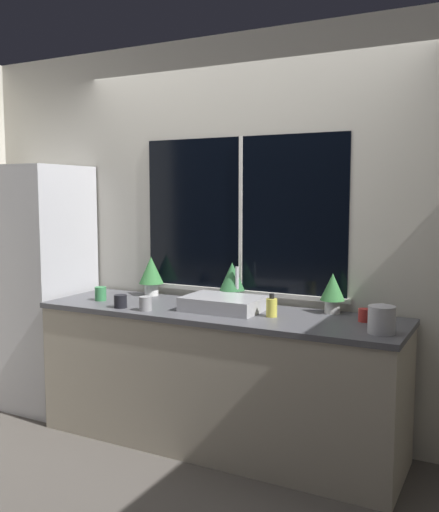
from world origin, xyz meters
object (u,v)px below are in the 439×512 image
potted_plant_right (333,290)px  mug_red (364,315)px  refrigerator (35,286)px  mug_green (101,294)px  potted_plant_center (232,279)px  mug_grey (145,304)px  kettle (382,319)px  soap_bottle (272,307)px  potted_plant_left (151,273)px  sink (223,303)px  mug_black (120,301)px

potted_plant_right → mug_red: size_ratio=3.29×
refrigerator → potted_plant_right: 2.30m
mug_green → refrigerator: bearing=170.9°
potted_plant_center → mug_grey: 0.62m
refrigerator → mug_grey: refrigerator is taller
potted_plant_right → mug_green: potted_plant_right is taller
mug_green → kettle: bearing=-1.6°
potted_plant_right → soap_bottle: bearing=-137.8°
mug_grey → potted_plant_left: bearing=120.3°
sink → potted_plant_center: bearing=103.1°
mug_grey → kettle: 1.46m
mug_grey → refrigerator: bearing=167.9°
potted_plant_right → mug_black: 1.36m
refrigerator → potted_plant_left: size_ratio=6.44×
mug_grey → mug_red: mug_grey is taller
potted_plant_left → kettle: bearing=-12.5°
potted_plant_right → mug_black: (-1.28, -0.47, -0.10)m
mug_black → kettle: 1.66m
soap_bottle → mug_red: (0.53, 0.12, -0.02)m
potted_plant_center → potted_plant_right: potted_plant_center is taller
potted_plant_center → kettle: 1.15m
soap_bottle → mug_red: 0.54m
mug_green → mug_black: bearing=-26.8°
sink → kettle: (1.02, -0.15, 0.03)m
refrigerator → mug_red: 2.53m
mug_grey → kettle: (1.46, 0.09, 0.03)m
potted_plant_center → soap_bottle: potted_plant_center is taller
refrigerator → kettle: (2.67, -0.17, 0.05)m
potted_plant_left → mug_green: bearing=-121.5°
sink → potted_plant_right: sink is taller
refrigerator → kettle: bearing=-3.7°
sink → mug_red: 0.88m
sink → potted_plant_right: size_ratio=1.95×
mug_grey → potted_plant_right: bearing=23.6°
refrigerator → kettle: size_ratio=11.19×
mug_grey → mug_red: size_ratio=1.19×
soap_bottle → refrigerator: bearing=178.3°
potted_plant_center → mug_black: (-0.58, -0.47, -0.12)m
potted_plant_right → mug_red: potted_plant_right is taller
potted_plant_center → sink: bearing=-76.9°
mug_black → mug_red: 1.54m
potted_plant_left → mug_grey: potted_plant_left is taller
potted_plant_left → sink: bearing=-18.4°
potted_plant_center → potted_plant_right: bearing=-0.0°
sink → mug_red: bearing=6.0°
mug_green → kettle: 1.94m
mug_black → kettle: bearing=3.0°
kettle → mug_green: bearing=178.4°
sink → mug_green: sink is taller
refrigerator → potted_plant_right: refrigerator is taller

